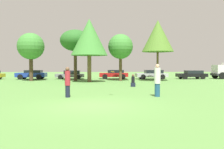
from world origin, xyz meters
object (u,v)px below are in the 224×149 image
object	(u,v)px
tree_4	(158,36)
parked_car_red	(114,74)
person_thrower	(68,82)
tree_1	(75,41)
parked_car_silver	(152,74)
parked_car_grey	(71,74)
parked_car_black	(192,74)
bystander_sitting	(133,81)
tree_3	(121,47)
parked_car_blue	(32,74)
tree_2	(89,37)
person_catcher	(157,80)
tree_0	(31,47)
frisbee	(113,72)

from	to	relation	value
tree_4	parked_car_red	size ratio (longest dim) A/B	1.81
person_thrower	tree_1	size ratio (longest dim) A/B	0.29
tree_4	parked_car_silver	distance (m)	6.42
parked_car_grey	parked_car_silver	world-z (taller)	parked_car_silver
person_thrower	parked_car_red	bearing A→B (deg)	78.27
parked_car_grey	parked_car_black	bearing A→B (deg)	176.00
bystander_sitting	tree_3	size ratio (longest dim) A/B	0.19
bystander_sitting	parked_car_silver	xyz separation A→B (m)	(4.16, 11.74, 0.22)
parked_car_blue	parked_car_black	bearing A→B (deg)	177.63
tree_1	tree_4	xyz separation A→B (m)	(9.94, -0.48, 0.56)
tree_2	parked_car_red	size ratio (longest dim) A/B	1.76
tree_3	parked_car_silver	distance (m)	6.95
person_catcher	tree_0	distance (m)	19.21
tree_3	person_thrower	bearing A→B (deg)	-105.78
tree_3	parked_car_blue	xyz separation A→B (m)	(-12.02, 4.02, -3.48)
tree_4	parked_car_black	bearing A→B (deg)	36.41
tree_1	parked_car_black	bearing A→B (deg)	13.84
parked_car_red	person_catcher	bearing A→B (deg)	93.39
person_catcher	parked_car_black	xyz separation A→B (m)	(9.27, 18.38, -0.33)
tree_3	tree_4	bearing A→B (deg)	-6.94
parked_car_blue	parked_car_grey	world-z (taller)	parked_car_blue
frisbee	tree_0	world-z (taller)	tree_0
person_thrower	tree_3	size ratio (longest dim) A/B	0.31
frisbee	parked_car_black	size ratio (longest dim) A/B	0.06
parked_car_blue	parked_car_black	world-z (taller)	parked_car_blue
tree_0	parked_car_blue	xyz separation A→B (m)	(-1.14, 3.90, -3.48)
parked_car_red	parked_car_black	size ratio (longest dim) A/B	0.99
parked_car_red	parked_car_silver	xyz separation A→B (m)	(5.31, -0.55, -0.00)
parked_car_grey	tree_4	bearing A→B (deg)	153.88
person_catcher	parked_car_red	size ratio (longest dim) A/B	0.48
tree_1	parked_car_grey	distance (m)	6.32
tree_0	parked_car_blue	distance (m)	5.35
tree_0	parked_car_silver	xyz separation A→B (m)	(15.56, 3.66, -3.48)
tree_1	tree_2	bearing A→B (deg)	-47.10
tree_0	person_catcher	bearing A→B (deg)	-50.60
tree_1	parked_car_red	xyz separation A→B (m)	(4.88, 4.39, -4.18)
tree_3	parked_car_silver	world-z (taller)	tree_3
tree_1	parked_car_grey	size ratio (longest dim) A/B	1.54
person_catcher	bystander_sitting	size ratio (longest dim) A/B	1.76
tree_3	tree_0	bearing A→B (deg)	179.37
parked_car_silver	parked_car_blue	bearing A→B (deg)	-2.79
tree_0	parked_car_black	world-z (taller)	tree_0
tree_3	parked_car_black	world-z (taller)	tree_3
tree_3	parked_car_grey	distance (m)	8.82
tree_0	parked_car_blue	size ratio (longest dim) A/B	1.44
frisbee	tree_2	world-z (taller)	tree_2
frisbee	parked_car_blue	world-z (taller)	frisbee
tree_1	parked_car_grey	world-z (taller)	tree_1
frisbee	parked_car_grey	xyz separation A→B (m)	(-5.23, 18.70, -0.84)
tree_4	parked_car_black	world-z (taller)	tree_4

